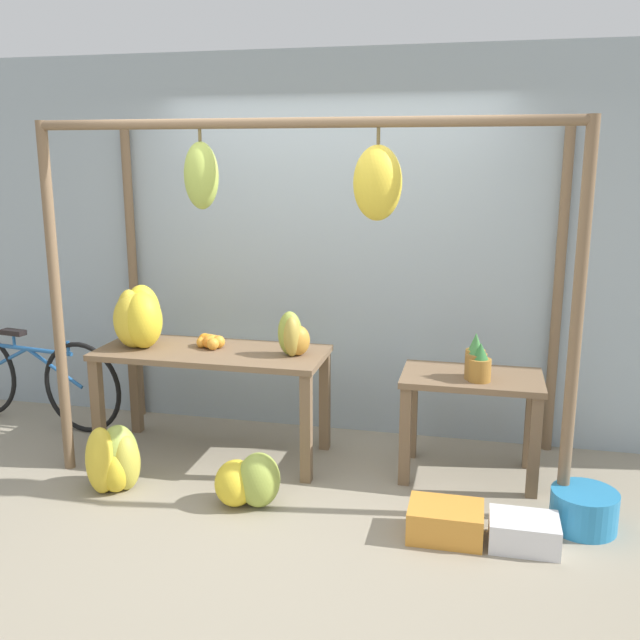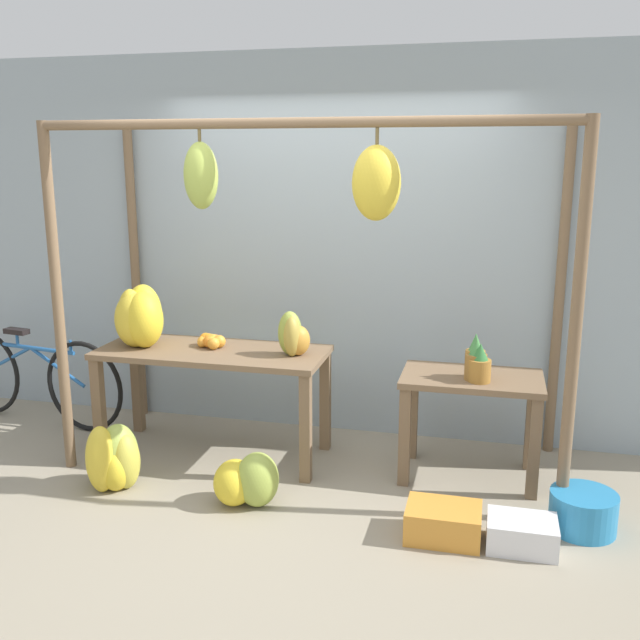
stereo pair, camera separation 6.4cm
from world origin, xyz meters
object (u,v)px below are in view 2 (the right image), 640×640
object	(u,v)px
fruit_crate_white	(443,522)
fruit_crate_purple	(522,534)
blue_bucket	(583,511)
parked_bicycle	(33,377)
banana_pile_on_table	(139,318)
banana_pile_ground_right	(246,481)
papaya_pile	(293,336)
pineapple_cluster	(477,362)
banana_pile_ground_left	(113,459)
orange_pile	(210,341)

from	to	relation	value
fruit_crate_white	fruit_crate_purple	xyz separation A→B (m)	(0.42, -0.01, -0.01)
blue_bucket	parked_bicycle	world-z (taller)	parked_bicycle
blue_bucket	banana_pile_on_table	bearing A→B (deg)	170.67
banana_pile_ground_right	blue_bucket	xyz separation A→B (m)	(1.94, 0.17, -0.04)
banana_pile_on_table	banana_pile_ground_right	size ratio (longest dim) A/B	1.05
blue_bucket	fruit_crate_purple	world-z (taller)	blue_bucket
fruit_crate_white	papaya_pile	distance (m)	1.54
pineapple_cluster	blue_bucket	xyz separation A→B (m)	(0.63, -0.48, -0.69)
fruit_crate_white	fruit_crate_purple	distance (m)	0.42
pineapple_cluster	banana_pile_ground_left	world-z (taller)	pineapple_cluster
orange_pile	fruit_crate_white	bearing A→B (deg)	-26.29
banana_pile_ground_left	pineapple_cluster	bearing A→B (deg)	15.81
banana_pile_on_table	fruit_crate_white	xyz separation A→B (m)	(2.19, -0.76, -0.87)
banana_pile_on_table	papaya_pile	world-z (taller)	banana_pile_on_table
pineapple_cluster	banana_pile_ground_right	bearing A→B (deg)	-153.77
fruit_crate_white	blue_bucket	xyz separation A→B (m)	(0.76, 0.27, 0.02)
banana_pile_ground_right	blue_bucket	distance (m)	1.95
parked_bicycle	papaya_pile	size ratio (longest dim) A/B	5.71
pineapple_cluster	papaya_pile	world-z (taller)	papaya_pile
papaya_pile	pineapple_cluster	bearing A→B (deg)	-0.74
banana_pile_on_table	parked_bicycle	bearing A→B (deg)	166.06
fruit_crate_white	banana_pile_ground_right	bearing A→B (deg)	175.02
orange_pile	banana_pile_ground_left	bearing A→B (deg)	-118.79
fruit_crate_white	papaya_pile	world-z (taller)	papaya_pile
banana_pile_ground_left	banana_pile_ground_right	xyz separation A→B (m)	(0.90, -0.02, -0.03)
pineapple_cluster	banana_pile_ground_left	distance (m)	2.38
banana_pile_ground_left	papaya_pile	bearing A→B (deg)	32.35
banana_pile_ground_right	orange_pile	bearing A→B (deg)	124.72
banana_pile_ground_left	fruit_crate_purple	size ratio (longest dim) A/B	1.18
parked_bicycle	papaya_pile	xyz separation A→B (m)	(2.20, -0.26, 0.53)
banana_pile_ground_left	papaya_pile	world-z (taller)	papaya_pile
orange_pile	fruit_crate_purple	size ratio (longest dim) A/B	0.56
orange_pile	blue_bucket	size ratio (longest dim) A/B	0.55
orange_pile	fruit_crate_white	world-z (taller)	orange_pile
parked_bicycle	pineapple_cluster	bearing A→B (deg)	-4.65
fruit_crate_white	papaya_pile	xyz separation A→B (m)	(-1.07, 0.76, 0.81)
banana_pile_on_table	orange_pile	distance (m)	0.52
pineapple_cluster	parked_bicycle	xyz separation A→B (m)	(-3.40, 0.28, -0.44)
pineapple_cluster	papaya_pile	xyz separation A→B (m)	(-1.20, 0.02, 0.09)
orange_pile	banana_pile_on_table	bearing A→B (deg)	-170.75
parked_bicycle	blue_bucket	bearing A→B (deg)	-10.59
banana_pile_on_table	banana_pile_ground_right	world-z (taller)	banana_pile_on_table
banana_pile_ground_right	blue_bucket	world-z (taller)	banana_pile_ground_right
fruit_crate_purple	parked_bicycle	bearing A→B (deg)	164.41
pineapple_cluster	banana_pile_ground_left	xyz separation A→B (m)	(-2.21, -0.63, -0.62)
fruit_crate_white	fruit_crate_purple	bearing A→B (deg)	-0.70
parked_bicycle	fruit_crate_purple	distance (m)	3.85
orange_pile	banana_pile_ground_right	size ratio (longest dim) A/B	0.47
blue_bucket	papaya_pile	xyz separation A→B (m)	(-1.83, 0.49, 0.79)
banana_pile_ground_right	fruit_crate_purple	distance (m)	1.61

